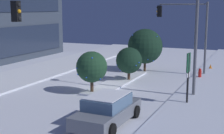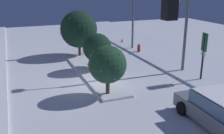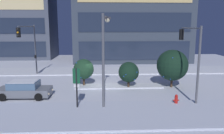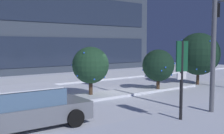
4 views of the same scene
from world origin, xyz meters
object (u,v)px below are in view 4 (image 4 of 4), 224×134
object	(u,v)px
street_lamp_arched	(198,6)
decorated_tree_median	(158,65)
parking_info_sign	(182,71)
decorated_tree_right_of_median	(91,65)
decorated_tree_left_of_median	(198,54)
car_near	(25,108)

from	to	relation	value
street_lamp_arched	decorated_tree_median	distance (m)	6.07
parking_info_sign	decorated_tree_right_of_median	bearing A→B (deg)	7.92
decorated_tree_median	decorated_tree_left_of_median	bearing A→B (deg)	2.06
street_lamp_arched	decorated_tree_right_of_median	world-z (taller)	street_lamp_arched
car_near	decorated_tree_left_of_median	distance (m)	14.39
decorated_tree_median	decorated_tree_right_of_median	bearing A→B (deg)	168.53
parking_info_sign	car_near	bearing A→B (deg)	66.90
parking_info_sign	decorated_tree_left_of_median	size ratio (longest dim) A/B	0.81
car_near	decorated_tree_left_of_median	size ratio (longest dim) A/B	1.21
car_near	parking_info_sign	xyz separation A→B (m)	(4.96, -3.00, 1.30)
decorated_tree_right_of_median	parking_info_sign	bearing A→B (deg)	-90.19
decorated_tree_left_of_median	decorated_tree_right_of_median	world-z (taller)	decorated_tree_left_of_median
decorated_tree_median	decorated_tree_right_of_median	size ratio (longest dim) A/B	0.93
street_lamp_arched	decorated_tree_left_of_median	xyz separation A→B (m)	(6.95, 4.79, -2.41)
decorated_tree_left_of_median	street_lamp_arched	bearing A→B (deg)	-145.45
car_near	decorated_tree_median	xyz separation A→B (m)	(9.56, 2.51, 0.96)
decorated_tree_right_of_median	decorated_tree_median	bearing A→B (deg)	-11.47
decorated_tree_left_of_median	decorated_tree_right_of_median	bearing A→B (deg)	175.16
parking_info_sign	decorated_tree_median	world-z (taller)	parking_info_sign
decorated_tree_right_of_median	car_near	bearing A→B (deg)	-145.31
street_lamp_arched	decorated_tree_left_of_median	world-z (taller)	street_lamp_arched
decorated_tree_left_of_median	decorated_tree_right_of_median	distance (m)	9.11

